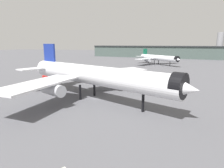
{
  "coord_description": "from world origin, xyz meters",
  "views": [
    {
      "loc": [
        24.02,
        -54.75,
        17.41
      ],
      "look_at": [
        7.11,
        -3.16,
        6.0
      ],
      "focal_mm": 30.78,
      "sensor_mm": 36.0,
      "label": 1
    }
  ],
  "objects_px": {
    "airliner_far_taxiway": "(158,58)",
    "baggage_tug_wing": "(64,78)",
    "airliner_near_gate": "(92,75)",
    "service_truck_front": "(45,78)"
  },
  "relations": [
    {
      "from": "airliner_far_taxiway",
      "to": "baggage_tug_wing",
      "type": "bearing_deg",
      "value": -71.6
    },
    {
      "from": "airliner_near_gate",
      "to": "service_truck_front",
      "type": "bearing_deg",
      "value": 171.03
    },
    {
      "from": "airliner_near_gate",
      "to": "baggage_tug_wing",
      "type": "bearing_deg",
      "value": 157.6
    },
    {
      "from": "airliner_far_taxiway",
      "to": "airliner_near_gate",
      "type": "bearing_deg",
      "value": -52.81
    },
    {
      "from": "baggage_tug_wing",
      "to": "airliner_near_gate",
      "type": "bearing_deg",
      "value": -110.62
    },
    {
      "from": "airliner_near_gate",
      "to": "airliner_far_taxiway",
      "type": "distance_m",
      "value": 112.21
    },
    {
      "from": "airliner_near_gate",
      "to": "airliner_far_taxiway",
      "type": "bearing_deg",
      "value": 106.43
    },
    {
      "from": "airliner_near_gate",
      "to": "airliner_far_taxiway",
      "type": "relative_size",
      "value": 1.55
    },
    {
      "from": "service_truck_front",
      "to": "airliner_far_taxiway",
      "type": "bearing_deg",
      "value": -67.86
    },
    {
      "from": "airliner_far_taxiway",
      "to": "baggage_tug_wing",
      "type": "height_order",
      "value": "airliner_far_taxiway"
    }
  ]
}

